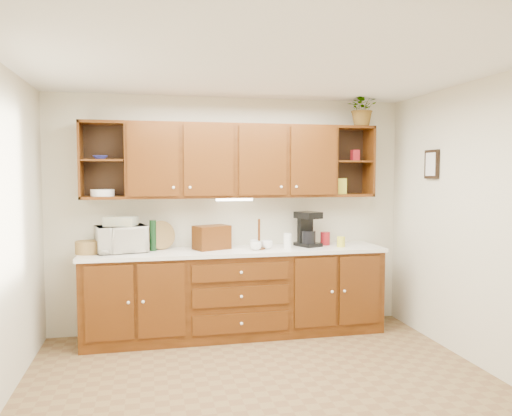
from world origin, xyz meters
name	(u,v)px	position (x,y,z in m)	size (l,w,h in m)	color
floor	(267,391)	(0.00, 0.00, 0.00)	(4.00, 4.00, 0.00)	brown
ceiling	(267,64)	(0.00, 0.00, 2.60)	(4.00, 4.00, 0.00)	white
back_wall	(231,214)	(0.00, 1.75, 1.30)	(4.00, 4.00, 0.00)	beige
right_wall	(489,226)	(2.00, 0.00, 1.30)	(3.50, 3.50, 0.00)	beige
base_cabinets	(236,294)	(0.00, 1.45, 0.45)	(3.20, 0.60, 0.90)	#351906
countertop	(236,251)	(0.00, 1.44, 0.92)	(3.24, 0.64, 0.04)	white
upper_cabinets	(234,161)	(0.01, 1.59, 1.89)	(3.20, 0.33, 0.80)	#351906
undercabinet_light	(234,200)	(0.00, 1.53, 1.47)	(0.40, 0.05, 0.03)	white
framed_picture	(432,164)	(1.98, 0.90, 1.85)	(0.03, 0.24, 0.30)	black
wicker_basket	(88,247)	(-1.52, 1.47, 1.00)	(0.26, 0.26, 0.13)	olive
microwave	(121,239)	(-1.20, 1.49, 1.08)	(0.50, 0.34, 0.28)	white
towel_stack	(121,221)	(-1.20, 1.49, 1.26)	(0.30, 0.22, 0.09)	#F2CE72
wine_bottle	(153,235)	(-0.87, 1.53, 1.10)	(0.07, 0.07, 0.32)	black
woven_tray	(162,248)	(-0.78, 1.61, 0.95)	(0.31, 0.31, 0.02)	olive
bread_box	(212,237)	(-0.25, 1.50, 1.07)	(0.37, 0.23, 0.26)	#351906
mug_tree	(259,244)	(0.25, 1.40, 0.99)	(0.27, 0.28, 0.33)	#351906
canister_red	(325,238)	(1.05, 1.55, 1.01)	(0.11, 0.11, 0.15)	maroon
canister_white	(288,241)	(0.56, 1.39, 1.02)	(0.09, 0.09, 0.16)	white
canister_yellow	(341,242)	(1.17, 1.37, 1.00)	(0.09, 0.09, 0.11)	gold
coffee_maker	(307,230)	(0.83, 1.52, 1.13)	(0.29, 0.33, 0.39)	black
bowl_stack	(100,157)	(-1.39, 1.57, 1.92)	(0.16, 0.16, 0.04)	#282F95
plate_stack	(102,193)	(-1.38, 1.56, 1.56)	(0.24, 0.24, 0.07)	white
pantry_box_yellow	(342,186)	(1.26, 1.58, 1.61)	(0.10, 0.08, 0.18)	gold
pantry_box_red	(355,155)	(1.42, 1.58, 1.96)	(0.08, 0.07, 0.12)	maroon
potted_plant	(362,108)	(1.47, 1.52, 2.49)	(0.36, 0.31, 0.40)	#999999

